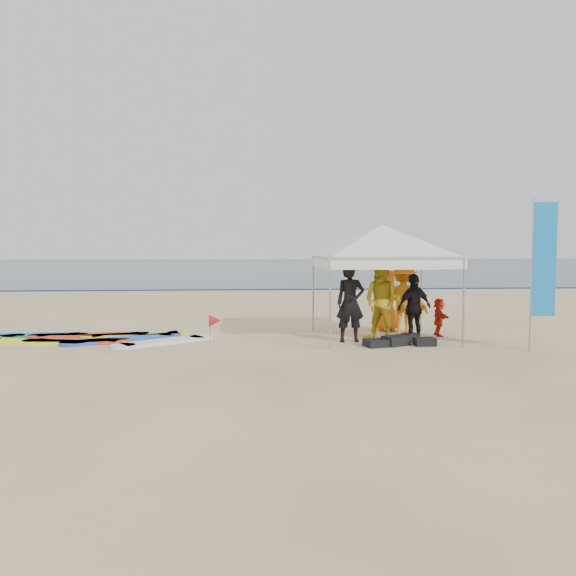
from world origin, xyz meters
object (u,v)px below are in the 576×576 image
(person_black_a, at_px, (350,303))
(person_seated, at_px, (439,317))
(person_yellow, at_px, (382,301))
(person_black_b, at_px, (414,307))
(person_orange_a, at_px, (403,300))
(surfboard_spread, at_px, (79,339))
(person_orange_b, at_px, (387,300))
(feather_flag, at_px, (543,261))
(canopy_tent, at_px, (382,225))
(marker_pennant, at_px, (215,321))

(person_black_a, height_order, person_seated, person_black_a)
(person_yellow, distance_m, person_black_b, 0.76)
(person_orange_a, relative_size, person_seated, 1.92)
(person_yellow, xyz_separation_m, person_orange_a, (0.70, 0.68, -0.03))
(person_black_b, bearing_deg, surfboard_spread, -27.75)
(person_orange_b, xyz_separation_m, surfboard_spread, (-7.61, -0.90, -0.77))
(person_black_a, relative_size, feather_flag, 0.56)
(canopy_tent, bearing_deg, person_orange_a, 21.14)
(person_orange_a, distance_m, person_orange_b, 0.92)
(person_orange_a, height_order, feather_flag, feather_flag)
(person_orange_a, bearing_deg, marker_pennant, 25.95)
(person_black_a, distance_m, surfboard_spread, 6.43)
(person_yellow, relative_size, feather_flag, 0.58)
(marker_pennant, bearing_deg, surfboard_spread, 170.93)
(person_orange_b, height_order, marker_pennant, person_orange_b)
(person_black_a, bearing_deg, feather_flag, -22.71)
(person_yellow, relative_size, canopy_tent, 0.45)
(person_black_a, bearing_deg, marker_pennant, 173.81)
(canopy_tent, xyz_separation_m, surfboard_spread, (-7.17, 0.24, -2.68))
(canopy_tent, relative_size, surfboard_spread, 0.66)
(person_black_a, relative_size, canopy_tent, 0.44)
(person_black_a, distance_m, feather_flag, 4.18)
(person_orange_b, height_order, person_seated, person_orange_b)
(person_orange_b, xyz_separation_m, marker_pennant, (-4.39, -1.41, -0.31))
(person_yellow, bearing_deg, person_seated, 59.90)
(person_black_a, distance_m, marker_pennant, 3.15)
(marker_pennant, xyz_separation_m, surfboard_spread, (-3.22, 0.51, -0.46))
(person_black_a, relative_size, marker_pennant, 2.83)
(canopy_tent, xyz_separation_m, feather_flag, (2.97, -1.90, -0.83))
(person_orange_b, bearing_deg, person_orange_a, 98.76)
(person_black_a, distance_m, person_seated, 2.49)
(feather_flag, xyz_separation_m, surfboard_spread, (-10.14, 2.14, -1.85))
(person_orange_a, distance_m, person_black_b, 0.76)
(feather_flag, height_order, surfboard_spread, feather_flag)
(person_yellow, height_order, feather_flag, feather_flag)
(person_black_a, height_order, person_yellow, person_yellow)
(person_orange_b, distance_m, person_seated, 1.46)
(person_yellow, height_order, person_orange_b, person_yellow)
(person_yellow, relative_size, person_orange_a, 1.04)
(person_black_b, xyz_separation_m, person_orange_b, (-0.22, 1.65, 0.02))
(canopy_tent, bearing_deg, person_orange_b, 68.84)
(person_seated, bearing_deg, person_orange_a, 93.42)
(marker_pennant, bearing_deg, feather_flag, -13.20)
(person_orange_b, bearing_deg, canopy_tent, 66.19)
(person_black_a, relative_size, person_yellow, 0.97)
(person_black_a, xyz_separation_m, feather_flag, (3.81, -1.42, 0.98))
(person_black_a, relative_size, person_seated, 1.93)
(person_black_b, distance_m, person_seated, 1.16)
(person_yellow, bearing_deg, person_orange_b, 109.36)
(person_yellow, relative_size, surfboard_spread, 0.30)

